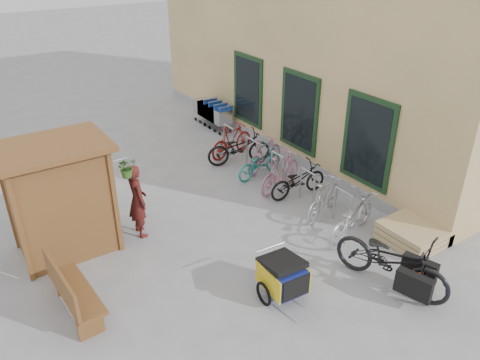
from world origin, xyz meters
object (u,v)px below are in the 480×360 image
kiosk (54,186)px  bike_5 (265,155)px  pallet_stack (411,234)px  bike_0 (351,217)px  person_kiosk (137,201)px  bike_6 (239,148)px  shopping_carts (212,111)px  bike_7 (232,140)px  child_trailer (283,275)px  bike_2 (298,180)px  bike_4 (260,163)px  bike_3 (281,172)px  bench (71,291)px  cargo_bike (393,261)px  bike_1 (324,198)px

kiosk → bike_5: 5.91m
pallet_stack → bike_5: bearing=96.4°
kiosk → bike_0: (5.38, -2.95, -1.07)m
person_kiosk → bike_6: bearing=-62.4°
shopping_carts → bike_7: size_ratio=1.13×
bike_5 → child_trailer: bearing=128.7°
bike_2 → bike_4: bearing=10.4°
bike_2 → bike_3: size_ratio=0.98×
shopping_carts → bench: bearing=-135.7°
bike_5 → bike_6: 0.85m
bike_4 → bike_6: size_ratio=0.85×
shopping_carts → bike_5: 3.79m
person_kiosk → bike_7: 4.63m
person_kiosk → bike_5: person_kiosk is taller
bike_3 → bike_5: (0.34, 1.15, -0.03)m
child_trailer → pallet_stack: bearing=0.0°
pallet_stack → bench: (-6.68, 1.86, 0.32)m
child_trailer → cargo_bike: cargo_bike is taller
person_kiosk → bike_5: 4.34m
cargo_bike → bike_3: (0.63, 4.17, -0.08)m
shopping_carts → bike_4: (-0.86, -3.99, -0.16)m
kiosk → child_trailer: 4.80m
person_kiosk → bike_7: bearing=-56.7°
bike_4 → cargo_bike: bearing=164.3°
bike_0 → bike_2: size_ratio=1.12×
bike_5 → cargo_bike: bearing=151.1°
kiosk → bike_6: bearing=15.7°
child_trailer → shopping_carts: bearing=71.3°
cargo_bike → bike_6: size_ratio=1.28×
bike_2 → bike_1: bearing=177.4°
child_trailer → bike_6: bike_6 is taller
pallet_stack → bike_7: bearing=97.3°
pallet_stack → bike_5: bike_5 is taller
shopping_carts → bike_1: bearing=-97.0°
person_kiosk → bike_7: person_kiosk is taller
bike_2 → bike_6: (-0.20, 2.42, 0.06)m
pallet_stack → bike_1: bearing=112.6°
kiosk → bike_3: size_ratio=1.48×
bike_3 → bike_2: bearing=-178.0°
bike_4 → bike_7: bike_7 is taller
bike_3 → shopping_carts: bearing=-26.9°
bike_4 → bike_2: bearing=178.6°
bike_7 → bike_3: bearing=165.2°
bike_0 → bike_4: (0.03, 3.47, -0.07)m
bike_2 → bike_6: 2.43m
bike_1 → bike_2: size_ratio=0.95×
bike_3 → bike_7: bike_3 is taller
person_kiosk → bench: bearing=133.5°
pallet_stack → bike_3: bike_3 is taller
bike_6 → bike_2: bearing=-158.2°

